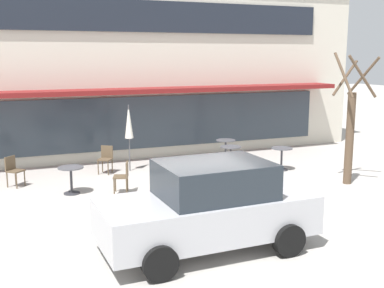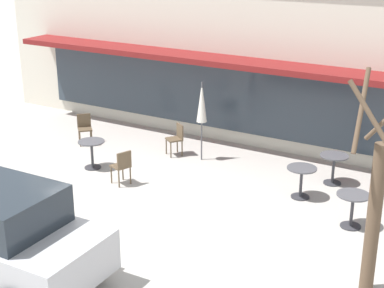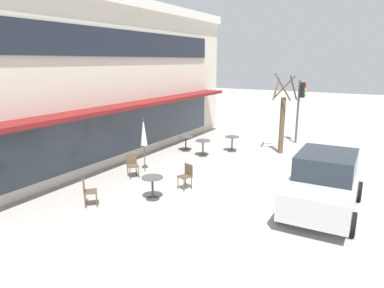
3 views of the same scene
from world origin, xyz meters
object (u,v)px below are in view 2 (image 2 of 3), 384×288
(cafe_table_near_wall, at_px, (92,150))
(cafe_chair_2, at_px, (177,137))
(street_tree, at_px, (376,202))
(cafe_chair_1, at_px, (122,165))
(cafe_chair_0, at_px, (85,127))
(cafe_table_streetside, at_px, (334,164))
(patio_umbrella_green_folded, at_px, (202,103))
(cafe_table_mid_patio, at_px, (301,177))
(cafe_table_by_tree, at_px, (353,205))

(cafe_table_near_wall, height_order, cafe_chair_2, cafe_chair_2)
(street_tree, bearing_deg, cafe_chair_2, 148.13)
(cafe_chair_2, bearing_deg, cafe_chair_1, -90.88)
(cafe_chair_0, height_order, cafe_chair_2, same)
(cafe_table_near_wall, bearing_deg, cafe_chair_2, 55.03)
(cafe_table_streetside, bearing_deg, patio_umbrella_green_folded, -176.41)
(patio_umbrella_green_folded, xyz_separation_m, street_tree, (5.61, -4.01, 0.07))
(cafe_table_streetside, relative_size, patio_umbrella_green_folded, 0.35)
(street_tree, bearing_deg, cafe_chair_1, 166.75)
(cafe_table_mid_patio, bearing_deg, cafe_table_streetside, 71.68)
(cafe_table_near_wall, relative_size, cafe_chair_0, 0.85)
(patio_umbrella_green_folded, relative_size, cafe_chair_1, 2.47)
(cafe_table_by_tree, relative_size, street_tree, 0.20)
(cafe_chair_1, relative_size, street_tree, 0.23)
(cafe_table_streetside, xyz_separation_m, cafe_chair_1, (-4.47, -2.72, 0.01))
(cafe_table_mid_patio, bearing_deg, cafe_chair_2, 166.92)
(cafe_table_near_wall, xyz_separation_m, cafe_table_mid_patio, (5.43, 1.05, 0.00))
(cafe_table_by_tree, distance_m, cafe_chair_1, 5.57)
(cafe_table_mid_patio, distance_m, cafe_chair_2, 4.14)
(cafe_table_by_tree, relative_size, cafe_chair_0, 0.85)
(cafe_table_near_wall, bearing_deg, cafe_chair_1, -19.31)
(cafe_table_mid_patio, bearing_deg, cafe_table_near_wall, -169.02)
(cafe_table_near_wall, relative_size, cafe_chair_1, 0.85)
(cafe_table_by_tree, xyz_separation_m, street_tree, (0.91, -2.19, 1.18))
(cafe_table_mid_patio, xyz_separation_m, cafe_chair_0, (-6.88, 0.36, 0.01))
(cafe_table_streetside, distance_m, cafe_chair_0, 7.32)
(cafe_table_mid_patio, xyz_separation_m, cafe_chair_2, (-4.04, 0.94, 0.01))
(cafe_table_streetside, height_order, cafe_chair_1, cafe_chair_1)
(cafe_table_by_tree, distance_m, cafe_table_mid_patio, 1.69)
(street_tree, bearing_deg, cafe_table_mid_patio, 127.90)
(cafe_table_mid_patio, relative_size, cafe_chair_1, 0.85)
(patio_umbrella_green_folded, height_order, cafe_chair_2, patio_umbrella_green_folded)
(cafe_table_by_tree, bearing_deg, street_tree, -67.32)
(cafe_table_by_tree, xyz_separation_m, patio_umbrella_green_folded, (-4.70, 1.82, 1.11))
(patio_umbrella_green_folded, relative_size, cafe_chair_2, 2.47)
(cafe_chair_2, bearing_deg, cafe_table_streetside, 3.23)
(cafe_table_mid_patio, bearing_deg, cafe_chair_0, 177.03)
(cafe_table_near_wall, distance_m, cafe_chair_0, 2.02)
(cafe_chair_1, bearing_deg, cafe_table_mid_patio, 20.56)
(cafe_chair_2, bearing_deg, patio_umbrella_green_folded, 1.63)
(cafe_table_by_tree, distance_m, cafe_chair_2, 5.78)
(cafe_table_streetside, relative_size, cafe_chair_0, 0.85)
(cafe_table_near_wall, height_order, patio_umbrella_green_folded, patio_umbrella_green_folded)
(cafe_table_near_wall, bearing_deg, cafe_table_streetside, 21.05)
(cafe_table_by_tree, relative_size, patio_umbrella_green_folded, 0.35)
(patio_umbrella_green_folded, height_order, cafe_chair_1, patio_umbrella_green_folded)
(cafe_chair_1, distance_m, cafe_chair_2, 2.47)
(cafe_table_streetside, relative_size, cafe_chair_2, 0.85)
(patio_umbrella_green_folded, xyz_separation_m, cafe_chair_0, (-3.64, -0.60, -1.10))
(cafe_table_by_tree, relative_size, cafe_chair_2, 0.85)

